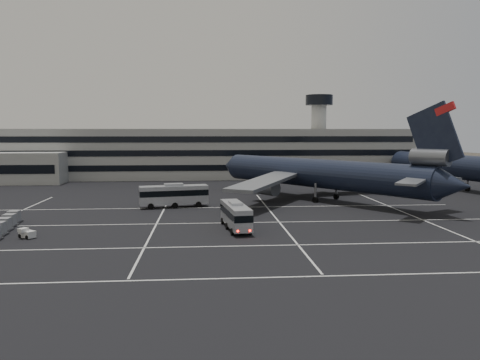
% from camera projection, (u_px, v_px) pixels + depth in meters
% --- Properties ---
extents(ground, '(260.00, 260.00, 0.00)m').
position_uv_depth(ground, '(198.00, 229.00, 64.33)').
color(ground, black).
rests_on(ground, ground).
extents(lane_markings, '(90.00, 55.62, 0.01)m').
position_uv_depth(lane_markings, '(204.00, 228.00, 65.12)').
color(lane_markings, silver).
rests_on(lane_markings, ground).
extents(terminal, '(125.00, 26.00, 24.00)m').
position_uv_depth(terminal, '(190.00, 154.00, 133.93)').
color(terminal, gray).
rests_on(terminal, ground).
extents(hills, '(352.00, 180.00, 44.00)m').
position_uv_depth(hills, '(238.00, 182.00, 235.53)').
color(hills, '#38332B').
rests_on(hills, ground).
extents(trijet_main, '(39.96, 49.14, 18.08)m').
position_uv_depth(trijet_main, '(320.00, 173.00, 90.64)').
color(trijet_main, black).
rests_on(trijet_main, ground).
extents(trijet_far, '(22.46, 57.09, 18.08)m').
position_uv_depth(trijet_far, '(472.00, 167.00, 103.38)').
color(trijet_far, black).
rests_on(trijet_far, ground).
extents(bus_near, '(3.86, 10.96, 3.79)m').
position_uv_depth(bus_near, '(236.00, 214.00, 64.09)').
color(bus_near, gray).
rests_on(bus_near, ground).
extents(bus_far, '(12.27, 5.06, 4.22)m').
position_uv_depth(bus_far, '(174.00, 194.00, 82.49)').
color(bus_far, gray).
rests_on(bus_far, ground).
extents(tug_b, '(2.39, 2.24, 1.33)m').
position_uv_depth(tug_b, '(28.00, 234.00, 58.82)').
color(tug_b, silver).
rests_on(tug_b, ground).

